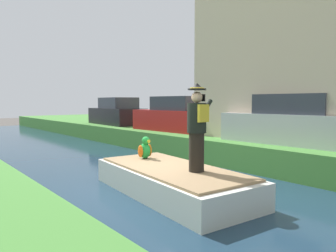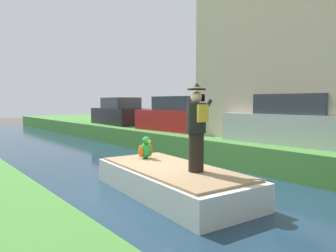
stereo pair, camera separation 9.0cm
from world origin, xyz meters
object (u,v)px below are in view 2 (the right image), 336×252
at_px(person_pirate, 197,128).
at_px(parked_car_red, 178,116).
at_px(boat, 171,180).
at_px(parked_car_silver, 293,123).
at_px(parrot_plush, 145,149).
at_px(parked_car_dark, 119,113).

relative_size(person_pirate, parked_car_red, 0.45).
distance_m(boat, parked_car_silver, 4.72).
xyz_separation_m(parrot_plush, parked_car_silver, (4.41, -1.56, 0.58)).
height_order(parked_car_silver, parked_car_dark, same).
height_order(person_pirate, parked_car_dark, person_pirate).
bearing_deg(parked_car_silver, boat, 176.22).
bearing_deg(parrot_plush, parked_car_dark, 63.77).
bearing_deg(parked_car_dark, parked_car_silver, -90.00).
bearing_deg(parked_car_silver, parrot_plush, 160.48).
bearing_deg(parked_car_dark, parrot_plush, -116.23).
height_order(parrot_plush, parked_car_silver, parked_car_silver).
bearing_deg(parked_car_dark, person_pirate, -112.27).
relative_size(parked_car_silver, parked_car_red, 1.00).
xyz_separation_m(person_pirate, parked_car_silver, (4.46, 0.38, -0.10)).
height_order(boat, parked_car_dark, parked_car_dark).
bearing_deg(parrot_plush, parked_car_silver, -19.52).
height_order(boat, parked_car_red, parked_car_red).
bearing_deg(person_pirate, parked_car_dark, 69.96).
relative_size(parked_car_silver, parked_car_dark, 1.00).
distance_m(boat, parked_car_red, 6.94).
relative_size(parrot_plush, parked_car_dark, 0.14).
xyz_separation_m(parrot_plush, parked_car_red, (4.41, 3.83, 0.58)).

